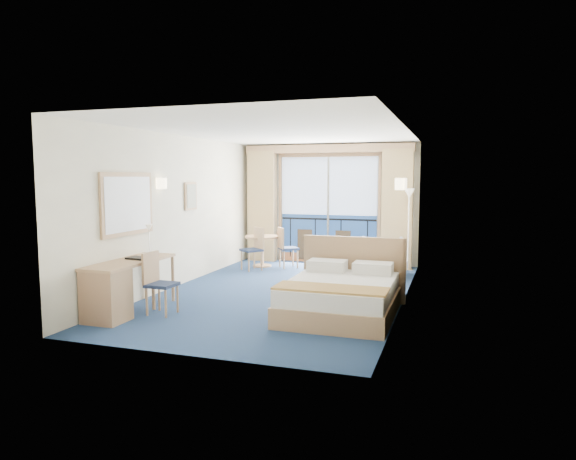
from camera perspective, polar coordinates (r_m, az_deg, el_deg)
The scene contains 22 objects.
floor at distance 8.77m, azimuth -0.55°, elevation -6.97°, with size 6.50×6.50×0.00m, color navy.
room_walls at distance 8.55m, azimuth -0.56°, elevation 4.72°, with size 4.04×6.54×2.72m.
balcony_door at distance 11.68m, azimuth 4.46°, elevation 1.91°, with size 2.36×0.03×2.52m.
curtain_left at distance 11.98m, azimuth -2.89°, elevation 2.65°, with size 0.65×0.22×2.55m, color tan.
curtain_right at distance 11.26m, azimuth 12.02°, elevation 2.32°, with size 0.65×0.22×2.55m, color tan.
pelmet at distance 11.55m, azimuth 4.42°, elevation 9.00°, with size 3.80×0.25×0.18m, color tan.
mirror at distance 8.12m, azimuth -17.39°, elevation 2.78°, with size 0.05×1.25×0.95m.
wall_print at distance 9.77m, azimuth -10.75°, elevation 3.72°, with size 0.04×0.42×0.52m.
sconce_left at distance 8.84m, azimuth -13.89°, elevation 5.06°, with size 0.18×0.18×0.18m, color #FFE6B2.
sconce_right at distance 7.99m, azimuth 12.43°, elevation 5.02°, with size 0.18×0.18×0.18m, color #FFE6B2.
bed at distance 7.38m, azimuth 5.96°, elevation -7.20°, with size 1.62×1.93×1.02m.
nightstand at distance 8.62m, azimuth 11.51°, elevation -5.64°, with size 0.38×0.36×0.49m, color #9B7552.
phone at distance 8.57m, azimuth 11.64°, elevation -3.80°, with size 0.16×0.12×0.07m, color white.
armchair at distance 10.45m, azimuth 10.45°, elevation -2.86°, with size 0.81×0.84×0.76m, color #4B4F5B.
floor_lamp at distance 10.90m, azimuth 13.30°, elevation 2.32°, with size 0.24×0.24×1.72m.
desk at distance 7.48m, azimuth -18.99°, elevation -6.28°, with size 0.55×1.61×0.75m.
desk_chair at distance 7.59m, azimuth -14.34°, elevation -5.32°, with size 0.40×0.39×0.89m.
folder at distance 7.87m, azimuth -16.32°, elevation -3.01°, with size 0.31×0.23×0.03m, color black.
desk_lamp at distance 8.24m, azimuth -15.20°, elevation -0.32°, with size 0.12×0.12×0.45m.
round_table at distance 11.24m, azimuth -2.90°, elevation -1.49°, with size 0.75×0.75×0.67m.
table_chair_a at distance 11.05m, azimuth -0.31°, elevation -1.69°, with size 0.53×0.53×0.87m.
table_chair_b at distance 10.82m, azimuth -3.72°, elevation -1.81°, with size 0.54×0.54×0.89m.
Camera 1 is at (2.73, -8.10, 1.96)m, focal length 32.00 mm.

